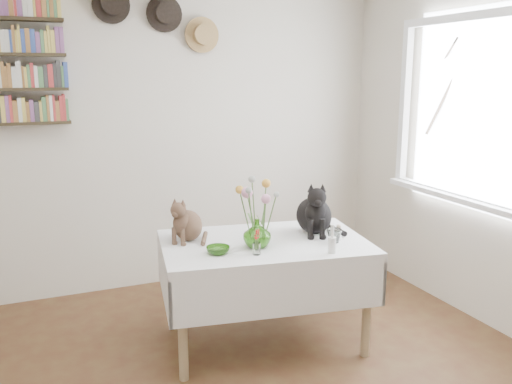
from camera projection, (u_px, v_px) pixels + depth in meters
name	position (u px, v px, depth m)	size (l,w,h in m)	color
room	(259.00, 192.00, 2.34)	(4.08, 4.58, 2.58)	brown
window	(472.00, 125.00, 3.78)	(0.12, 1.52, 1.32)	white
dining_table	(264.00, 266.00, 3.51)	(1.42, 1.03, 0.70)	white
tabby_cat	(188.00, 217.00, 3.47)	(0.20, 0.25, 0.30)	brown
black_cat	(314.00, 206.00, 3.62)	(0.25, 0.31, 0.37)	black
flower_vase	(257.00, 233.00, 3.33)	(0.17, 0.17, 0.18)	#6EBE3F
green_bowl	(218.00, 250.00, 3.22)	(0.14, 0.14, 0.04)	#6EBE3F
drinking_glass	(334.00, 236.00, 3.43)	(0.09, 0.09, 0.09)	white
candlestick	(332.00, 244.00, 3.23)	(0.05, 0.05, 0.17)	white
berry_jar	(257.00, 241.00, 3.20)	(0.05, 0.05, 0.18)	white
porcelain_figurine	(339.00, 233.00, 3.50)	(0.05, 0.05, 0.10)	white
flower_bouquet	(257.00, 193.00, 3.28)	(0.17, 0.13, 0.39)	#4C7233
wall_hats	(161.00, 18.00, 4.16)	(0.98, 0.09, 0.48)	black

